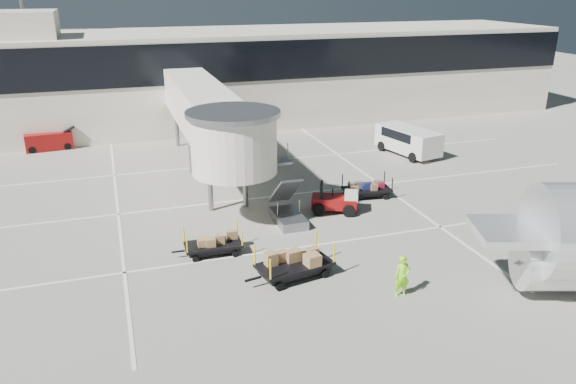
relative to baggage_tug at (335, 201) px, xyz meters
name	(u,v)px	position (x,y,z in m)	size (l,w,h in m)	color
ground	(351,260)	(-1.57, -5.70, -0.60)	(140.00, 140.00, 0.00)	#9A968A
lane_markings	(278,194)	(-2.24, 3.63, -0.59)	(40.00, 30.00, 0.02)	white
terminal	(215,75)	(-1.92, 24.24, 3.50)	(64.00, 12.11, 15.20)	#EEE7CD
jet_bridge	(212,118)	(-5.54, 6.56, 3.68)	(5.70, 20.40, 6.03)	white
baggage_tug	(335,201)	(0.00, 0.00, 0.00)	(2.79, 2.41, 1.65)	maroon
suitcase_cart	(367,190)	(2.65, 1.46, -0.13)	(3.48, 1.65, 1.34)	black
box_cart_near	(296,263)	(-4.46, -6.28, 0.00)	(4.07, 2.22, 1.56)	black
box_cart_far	(214,245)	(-7.43, -3.10, -0.14)	(3.29, 1.40, 1.28)	black
ground_worker	(402,276)	(-0.90, -9.19, 0.30)	(0.66, 0.43, 1.81)	#89ED19
minivan	(407,139)	(9.33, 8.80, 0.58)	(3.19, 5.51, 1.96)	silver
belt_loader	(49,141)	(-16.04, 18.30, 0.07)	(3.75, 1.78, 1.75)	maroon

